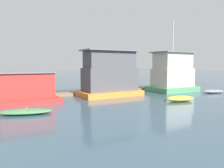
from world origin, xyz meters
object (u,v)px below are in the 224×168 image
dinghy_yellow (180,99)px  mooring_post_centre (32,89)px  houseboat_red (26,88)px  dinghy_grey (213,91)px  houseboat_green (172,74)px  dinghy_green (25,112)px  houseboat_orange (110,75)px

dinghy_yellow → mooring_post_centre: (-11.84, 8.15, 0.74)m
houseboat_red → dinghy_grey: bearing=-12.1°
houseboat_green → dinghy_grey: 5.24m
houseboat_red → dinghy_green: 5.10m
houseboat_green → dinghy_grey: size_ratio=3.03×
dinghy_grey → houseboat_red: bearing=167.9°
dinghy_grey → mooring_post_centre: 20.73m
houseboat_red → dinghy_yellow: houseboat_red is taller
houseboat_red → houseboat_orange: houseboat_orange is taller
houseboat_red → houseboat_green: 17.74m
houseboat_red → mooring_post_centre: (0.80, 1.62, -0.31)m
houseboat_orange → dinghy_grey: bearing=-20.3°
dinghy_grey → mooring_post_centre: bearing=163.1°
houseboat_green → dinghy_green: bearing=-166.8°
houseboat_orange → houseboat_green: 8.96m
dinghy_green → dinghy_grey: size_ratio=1.33×
houseboat_orange → dinghy_grey: size_ratio=2.30×
houseboat_green → dinghy_green: 19.15m
dinghy_green → mooring_post_centre: size_ratio=1.97×
dinghy_yellow → dinghy_grey: 8.25m
dinghy_green → dinghy_yellow: dinghy_yellow is taller
houseboat_orange → mooring_post_centre: houseboat_orange is taller
houseboat_red → houseboat_green: (17.71, -0.56, 0.95)m
houseboat_green → mooring_post_centre: bearing=172.7°
houseboat_red → houseboat_green: size_ratio=0.61×
dinghy_yellow → dinghy_grey: size_ratio=1.02×
houseboat_green → dinghy_yellow: houseboat_green is taller
houseboat_green → dinghy_grey: bearing=-53.0°
houseboat_orange → houseboat_green: houseboat_green is taller
houseboat_green → mooring_post_centre: houseboat_green is taller
dinghy_green → dinghy_grey: 21.44m
dinghy_grey → mooring_post_centre: size_ratio=1.48×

